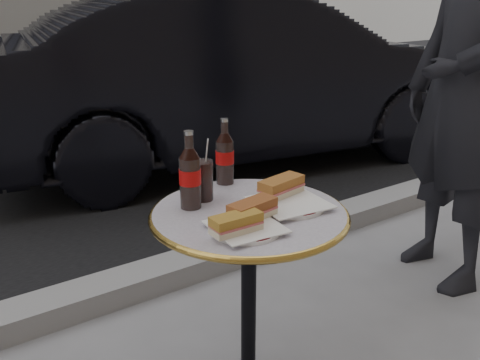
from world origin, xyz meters
TOP-DOWN VIEW (x-y plane):
  - curb at (0.00, 0.90)m, footprint 40.00×0.20m
  - bistro_table at (0.00, 0.00)m, footprint 0.62×0.62m
  - plate_left at (-0.09, -0.11)m, footprint 0.25×0.25m
  - plate_right at (0.13, -0.04)m, footprint 0.28×0.28m
  - sandwich_left_a at (-0.14, -0.13)m, footprint 0.15×0.07m
  - sandwich_left_b at (-0.04, -0.08)m, footprint 0.16×0.10m
  - sandwich_right at (0.14, 0.02)m, footprint 0.17×0.10m
  - cola_bottle_left at (-0.13, 0.13)m, footprint 0.08×0.08m
  - cola_bottle_right at (0.08, 0.26)m, footprint 0.08×0.08m
  - cola_glass at (-0.07, 0.16)m, footprint 0.08×0.08m
  - parked_car at (1.65, 2.42)m, footprint 2.23×4.46m
  - pedestrian at (1.34, 0.17)m, footprint 0.61×0.78m

SIDE VIEW (x-z plane):
  - curb at x=0.00m, z-range -0.01..0.11m
  - bistro_table at x=0.00m, z-range 0.00..0.73m
  - parked_car at x=1.65m, z-range 0.00..1.40m
  - plate_left at x=-0.09m, z-range 0.73..0.74m
  - plate_right at x=0.13m, z-range 0.73..0.74m
  - sandwich_left_a at x=-0.14m, z-range 0.74..0.79m
  - sandwich_left_b at x=-0.04m, z-range 0.74..0.80m
  - sandwich_right at x=0.14m, z-range 0.74..0.80m
  - cola_glass at x=-0.07m, z-range 0.73..0.87m
  - cola_bottle_right at x=0.08m, z-range 0.73..0.97m
  - cola_bottle_left at x=-0.13m, z-range 0.73..0.98m
  - pedestrian at x=1.34m, z-range 0.00..1.89m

